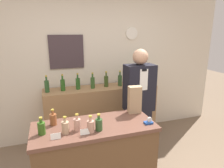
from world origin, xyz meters
TOP-DOWN VIEW (x-y plane):
  - back_wall at (-0.00, 2.00)m, footprint 5.20×0.09m
  - back_shelf at (0.14, 1.72)m, footprint 1.92×0.44m
  - display_counter at (-0.29, 0.43)m, footprint 1.29×0.56m
  - shopkeeper at (0.53, 1.06)m, footprint 0.42×0.27m
  - potted_plant at (0.93, 1.72)m, footprint 0.26×0.26m
  - paper_bag at (0.25, 0.61)m, footprint 0.16×0.11m
  - tape_dispenser at (0.27, 0.28)m, footprint 0.09×0.06m
  - price_card_left at (-0.69, 0.27)m, footprint 0.09×0.02m
  - price_card_right at (-0.42, 0.27)m, footprint 0.09×0.02m
  - counter_bottle_0 at (-0.81, 0.40)m, footprint 0.07×0.07m
  - counter_bottle_1 at (-0.70, 0.57)m, footprint 0.07×0.07m
  - counter_bottle_2 at (-0.60, 0.35)m, footprint 0.07×0.07m
  - counter_bottle_3 at (-0.48, 0.38)m, footprint 0.07×0.07m
  - counter_bottle_4 at (-0.36, 0.29)m, footprint 0.07×0.07m
  - counter_bottle_5 at (-0.27, 0.31)m, footprint 0.07×0.07m
  - shelf_bottle_0 at (-0.74, 1.71)m, footprint 0.07×0.07m
  - shelf_bottle_1 at (-0.50, 1.71)m, footprint 0.07×0.07m
  - shelf_bottle_2 at (-0.26, 1.72)m, footprint 0.07×0.07m
  - shelf_bottle_3 at (-0.02, 1.70)m, footprint 0.07×0.07m
  - shelf_bottle_4 at (0.23, 1.73)m, footprint 0.07×0.07m
  - shelf_bottle_5 at (0.47, 1.70)m, footprint 0.07×0.07m
  - shelf_bottle_6 at (0.71, 1.71)m, footprint 0.07×0.07m

SIDE VIEW (x-z plane):
  - display_counter at x=-0.29m, z-range 0.00..0.95m
  - back_shelf at x=0.14m, z-range 0.00..0.98m
  - shopkeeper at x=0.53m, z-range 0.00..1.67m
  - tape_dispenser at x=0.27m, z-range 0.94..1.01m
  - price_card_left at x=-0.69m, z-range 0.95..1.00m
  - price_card_right at x=-0.42m, z-range 0.95..1.00m
  - counter_bottle_0 at x=-0.81m, z-range 0.93..1.10m
  - counter_bottle_1 at x=-0.70m, z-range 0.93..1.10m
  - counter_bottle_2 at x=-0.60m, z-range 0.93..1.10m
  - counter_bottle_3 at x=-0.48m, z-range 0.93..1.10m
  - counter_bottle_4 at x=-0.36m, z-range 0.93..1.10m
  - counter_bottle_5 at x=-0.27m, z-range 0.93..1.10m
  - shelf_bottle_0 at x=-0.74m, z-range 0.94..1.21m
  - shelf_bottle_1 at x=-0.50m, z-range 0.94..1.21m
  - shelf_bottle_2 at x=-0.26m, z-range 0.94..1.21m
  - shelf_bottle_3 at x=-0.02m, z-range 0.94..1.21m
  - shelf_bottle_4 at x=0.23m, z-range 0.94..1.21m
  - shelf_bottle_5 at x=0.47m, z-range 0.94..1.21m
  - shelf_bottle_6 at x=0.71m, z-range 0.94..1.21m
  - paper_bag at x=0.25m, z-range 0.95..1.28m
  - potted_plant at x=0.93m, z-range 0.99..1.32m
  - back_wall at x=0.00m, z-range 0.00..2.70m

